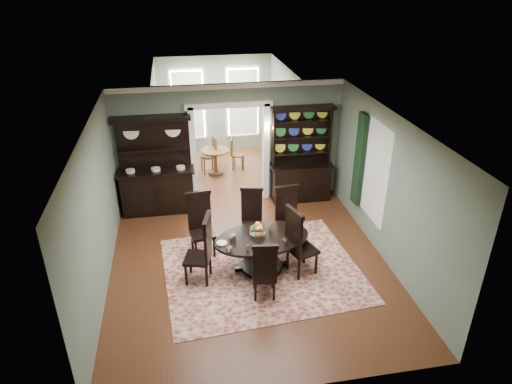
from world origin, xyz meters
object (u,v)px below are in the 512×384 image
dining_table (262,247)px  sideboard (157,179)px  welsh_dresser (301,167)px  parlor_table (215,158)px

dining_table → sideboard: size_ratio=0.86×
sideboard → welsh_dresser: bearing=0.6°
sideboard → parlor_table: sideboard is taller
dining_table → sideboard: (-2.03, 2.82, 0.31)m
parlor_table → dining_table: bearing=-84.5°
dining_table → welsh_dresser: bearing=53.0°
dining_table → parlor_table: (-0.45, 4.74, -0.03)m
sideboard → welsh_dresser: (3.55, 0.01, 0.05)m
dining_table → parlor_table: size_ratio=2.56×
dining_table → welsh_dresser: 3.24m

